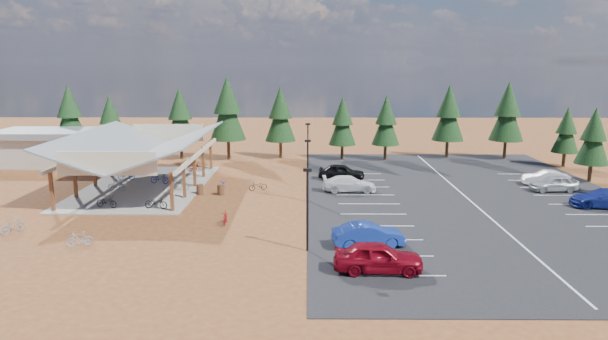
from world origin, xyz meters
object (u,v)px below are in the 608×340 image
(bike_1, at_px, (117,185))
(bike_9, at_px, (12,226))
(car_8, at_px, (554,183))
(trash_bin_0, at_px, (200,190))
(bike_4, at_px, (156,203))
(bike_16, at_px, (258,186))
(bike_3, at_px, (139,168))
(bike_6, at_px, (160,178))
(bike_0, at_px, (106,202))
(trash_bin_1, at_px, (221,190))
(bike_11, at_px, (225,218))
(bike_pavilion, at_px, (143,146))
(lamp_post_0, at_px, (307,204))
(bike_7, at_px, (194,167))
(car_3, at_px, (349,184))
(lamp_post_1, at_px, (308,166))
(car_0, at_px, (378,257))
(bike_14, at_px, (223,186))
(car_7, at_px, (604,198))
(car_1, at_px, (368,235))
(bike_5, at_px, (179,185))
(outbuilding, at_px, (49,147))
(lamp_post_2, at_px, (308,144))
(bike_2, at_px, (126,175))
(car_4, at_px, (342,172))
(bike_13, at_px, (80,239))

(bike_1, bearing_deg, bike_9, 170.12)
(car_8, bearing_deg, trash_bin_0, -91.21)
(bike_4, distance_m, bike_16, 9.84)
(bike_3, bearing_deg, bike_6, -130.84)
(bike_0, bearing_deg, trash_bin_1, -44.54)
(bike_6, relative_size, bike_11, 1.21)
(bike_pavilion, height_order, lamp_post_0, lamp_post_0)
(bike_7, xyz_separation_m, car_3, (15.54, -8.46, 0.16))
(lamp_post_1, xyz_separation_m, car_0, (3.88, -15.41, -2.10))
(car_0, bearing_deg, car_3, 2.71)
(car_8, bearing_deg, bike_14, -93.66)
(bike_pavilion, distance_m, bike_3, 7.18)
(car_7, bearing_deg, trash_bin_0, -89.98)
(lamp_post_1, relative_size, bike_0, 2.82)
(car_7, bearing_deg, car_1, -57.48)
(lamp_post_0, relative_size, bike_3, 3.17)
(bike_4, bearing_deg, car_0, -119.12)
(car_8, bearing_deg, lamp_post_1, -84.58)
(bike_5, height_order, bike_14, bike_5)
(outbuilding, bearing_deg, lamp_post_2, -7.85)
(bike_0, xyz_separation_m, car_8, (37.65, 6.03, 0.17))
(bike_2, xyz_separation_m, car_0, (21.48, -22.97, 0.32))
(car_0, bearing_deg, trash_bin_0, 39.16)
(outbuilding, relative_size, car_3, 2.31)
(bike_pavilion, distance_m, bike_16, 11.15)
(car_8, bearing_deg, lamp_post_0, -58.35)
(trash_bin_1, bearing_deg, trash_bin_0, 179.08)
(bike_4, distance_m, bike_9, 10.00)
(bike_pavilion, height_order, bike_1, bike_pavilion)
(lamp_post_1, distance_m, bike_16, 6.33)
(trash_bin_1, bearing_deg, car_1, -49.66)
(bike_5, height_order, bike_9, bike_5)
(outbuilding, relative_size, bike_6, 5.88)
(bike_2, xyz_separation_m, bike_4, (5.78, -10.36, 0.03))
(car_1, bearing_deg, car_4, -6.06)
(lamp_post_1, bearing_deg, bike_4, -166.67)
(bike_1, bearing_deg, lamp_post_2, -58.36)
(car_4, bearing_deg, lamp_post_1, 164.81)
(lamp_post_1, bearing_deg, car_1, -71.32)
(lamp_post_0, distance_m, lamp_post_2, 24.00)
(lamp_post_0, xyz_separation_m, trash_bin_0, (-9.36, 14.15, -2.53))
(bike_0, height_order, bike_4, bike_4)
(lamp_post_1, distance_m, lamp_post_2, 12.00)
(bike_11, bearing_deg, lamp_post_1, 46.77)
(trash_bin_1, height_order, bike_2, bike_2)
(bike_11, bearing_deg, lamp_post_0, -44.36)
(bike_3, bearing_deg, bike_9, -172.89)
(bike_1, relative_size, car_1, 0.37)
(bike_9, xyz_separation_m, bike_16, (15.42, 12.46, -0.11))
(bike_7, distance_m, bike_13, 23.24)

